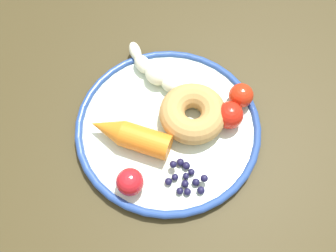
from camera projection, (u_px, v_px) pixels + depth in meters
ground_plane at (170, 234)px, 1.22m from camera, size 6.00×6.00×0.00m
dining_table at (172, 163)px, 0.66m from camera, size 1.20×0.91×0.70m
plate at (168, 127)px, 0.60m from camera, size 0.29×0.29×0.02m
banana at (158, 74)px, 0.62m from camera, size 0.08×0.16×0.03m
carrot_orange at (130, 136)px, 0.57m from camera, size 0.05×0.13×0.04m
donut at (193, 113)px, 0.58m from camera, size 0.15×0.15×0.04m
blueberry_pile at (186, 178)px, 0.55m from camera, size 0.05×0.06×0.02m
tomato_near at (229, 115)px, 0.58m from camera, size 0.04×0.04×0.04m
tomato_mid at (130, 182)px, 0.53m from camera, size 0.04×0.04×0.04m
tomato_far at (241, 96)px, 0.60m from camera, size 0.04×0.04×0.04m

